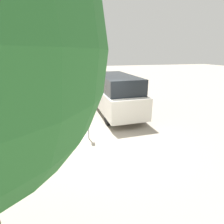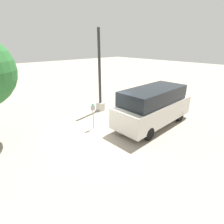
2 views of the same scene
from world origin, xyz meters
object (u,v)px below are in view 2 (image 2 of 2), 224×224
at_px(parked_van, 153,106).
at_px(fire_hydrant, 164,96).
at_px(lamp_post, 100,85).
at_px(parking_meter_far, 170,89).
at_px(parking_meter_near, 93,111).

bearing_deg(parked_van, fire_hydrant, 23.04).
bearing_deg(lamp_post, parked_van, -79.56).
distance_m(lamp_post, fire_hydrant, 5.73).
xyz_separation_m(lamp_post, parked_van, (0.71, -3.87, -0.65)).
bearing_deg(lamp_post, fire_hydrant, -18.75).
bearing_deg(parking_meter_far, parking_meter_near, -169.03).
height_order(parked_van, fire_hydrant, parked_van).
distance_m(lamp_post, parked_van, 3.99).
bearing_deg(parking_meter_far, parked_van, -147.86).
bearing_deg(lamp_post, parking_meter_near, -136.47).
height_order(lamp_post, parked_van, lamp_post).
bearing_deg(lamp_post, parking_meter_far, -19.89).
bearing_deg(parking_meter_near, fire_hydrant, 12.80).
distance_m(parking_meter_near, lamp_post, 2.96).
relative_size(parking_meter_near, parking_meter_far, 1.06).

